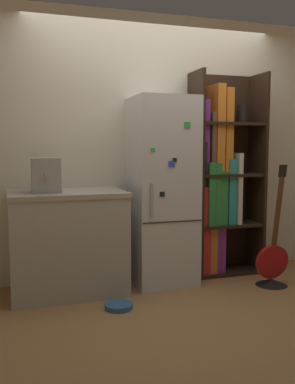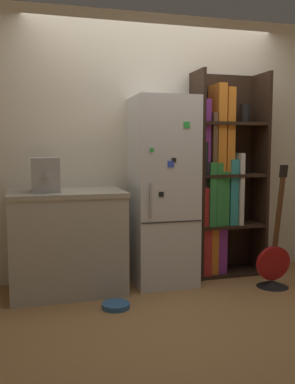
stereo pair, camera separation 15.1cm
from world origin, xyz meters
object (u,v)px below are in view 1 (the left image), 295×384
at_px(refrigerator, 162,191).
at_px(bookshelf, 217,183).
at_px(guitar, 272,268).
at_px(espresso_machine, 46,175).
at_px(pet_bowl, 119,306).

xyz_separation_m(refrigerator, bookshelf, (0.64, 0.12, 0.05)).
bearing_deg(guitar, bookshelf, 120.42).
distance_m(refrigerator, espresso_machine, 1.10).
xyz_separation_m(espresso_machine, guitar, (2.03, -0.36, -0.89)).
bearing_deg(pet_bowl, refrigerator, 44.32).
distance_m(refrigerator, pet_bowl, 1.17).
xyz_separation_m(refrigerator, pet_bowl, (-0.57, -0.55, -0.86)).
bearing_deg(guitar, refrigerator, 156.16).
relative_size(espresso_machine, pet_bowl, 1.41).
distance_m(bookshelf, espresso_machine, 1.73).
xyz_separation_m(guitar, pet_bowl, (-1.52, -0.13, -0.14)).
bearing_deg(espresso_machine, refrigerator, 3.36).
bearing_deg(espresso_machine, bookshelf, 6.02).
height_order(bookshelf, pet_bowl, bookshelf).
relative_size(refrigerator, espresso_machine, 5.50).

